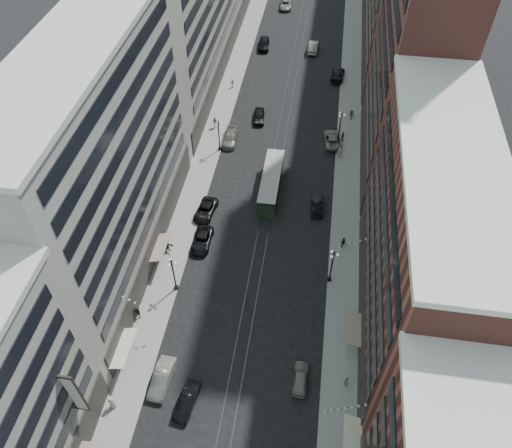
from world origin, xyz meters
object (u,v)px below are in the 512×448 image
Objects in this scene: lamppost_sw_far at (174,274)px; car_14 at (313,47)px; car_2 at (202,240)px; pedestrian_extra_0 at (232,83)px; car_1 at (162,378)px; car_12 at (338,74)px; lamppost_se_mid at (340,126)px; car_extra_0 at (286,4)px; streetcar at (271,184)px; car_11 at (332,139)px; pedestrian_1 at (112,402)px; pedestrian_5 at (167,246)px; pedestrian_4 at (346,381)px; pedestrian_extra_1 at (343,136)px; car_5 at (187,401)px; car_7 at (205,210)px; car_8 at (230,138)px; car_4 at (300,378)px; car_13 at (259,116)px; lamppost_se_far at (332,265)px; pedestrian_7 at (343,242)px; pedestrian_9 at (351,115)px; lamppost_sw_mid at (219,134)px; pedestrian_8 at (339,152)px; pedestrian_2 at (137,313)px; car_10 at (317,204)px; car_9 at (264,44)px; pedestrian_6 at (215,122)px.

lamppost_sw_far reaches higher than car_14.
pedestrian_extra_0 is (-2.74, 37.37, 0.22)m from car_2.
car_14 is (10.73, 72.38, 0.05)m from car_1.
lamppost_se_mid is at bearing 97.56° from car_12.
streetcar is at bearing -87.65° from car_extra_0.
car_11 is (15.94, 23.92, 0.06)m from car_2.
car_11 is (20.09, 46.65, -0.29)m from pedestrian_1.
car_2 is 2.82× the size of pedestrian_5.
car_11 is 32.73m from pedestrian_5.
pedestrian_4 reaches higher than pedestrian_extra_0.
pedestrian_1 reaches higher than car_1.
pedestrian_extra_1 reaches higher than car_1.
lamppost_se_mid is 47.88m from car_5.
car_7 is at bearing 77.85° from car_14.
pedestrian_extra_0 reaches higher than car_8.
car_13 is (-11.02, 45.51, 0.07)m from car_4.
lamppost_se_far is 6.24m from pedestrian_7.
car_7 is at bearing -112.86° from pedestrian_9.
streetcar reaches higher than car_4.
pedestrian_extra_0 is (-1.21, 44.90, -2.17)m from lamppost_sw_far.
car_2 is (1.53, -19.48, -2.39)m from lamppost_sw_mid.
car_7 is 3.13× the size of pedestrian_7.
pedestrian_8 is (0.30, 23.96, -2.03)m from lamppost_se_far.
pedestrian_2 is 84.38m from car_extra_0.
lamppost_se_mid is 1.18× the size of car_10.
lamppost_se_far is 58.67m from car_9.
car_14 is (-3.66, 44.14, 0.08)m from car_10.
pedestrian_2 is at bearing -100.09° from car_8.
pedestrian_9 is at bearing -58.48° from pedestrian_extra_0.
pedestrian_5 is (-23.36, 14.96, 0.08)m from pedestrian_4.
car_9 reaches higher than car_5.
pedestrian_6 is at bearing 108.36° from lamppost_sw_mid.
car_4 is 0.78× the size of car_9.
lamppost_sw_mid is 19.90m from pedestrian_extra_1.
car_extra_0 reaches higher than car_5.
pedestrian_5 is at bearing -154.37° from car_2.
lamppost_sw_mid is 14.24m from car_7.
pedestrian_1 reaches higher than pedestrian_9.
pedestrian_1 reaches higher than car_11.
pedestrian_extra_1 is at bearing -82.69° from pedestrian_7.
car_13 is (-12.48, 4.43, 0.00)m from car_11.
pedestrian_extra_1 is at bearing 53.26° from streetcar.
pedestrian_1 is at bearing -114.01° from lamppost_se_mid.
pedestrian_extra_1 is (17.50, 43.97, 0.15)m from car_1.
streetcar reaches higher than car_extra_0.
lamppost_se_far is 23.20m from car_1.
lamppost_se_far reaches higher than pedestrian_6.
car_9 reaches higher than car_11.
pedestrian_extra_0 is (1.41, 39.30, -0.13)m from pedestrian_5.
pedestrian_1 reaches higher than car_4.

